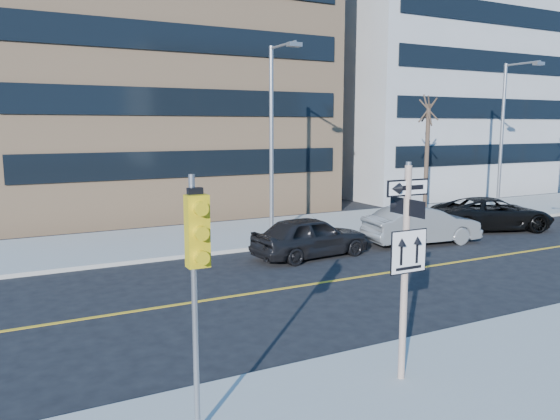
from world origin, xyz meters
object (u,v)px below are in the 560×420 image
streetlight_b (506,128)px  traffic_signal (197,253)px  parked_car_c (492,214)px  parked_car_a (311,236)px  sign_pole (406,260)px  streetlight_a (274,128)px  street_tree_west (429,112)px  parked_car_b (422,225)px

streetlight_b → traffic_signal: bearing=-148.6°
parked_car_c → parked_car_a: bearing=113.0°
traffic_signal → parked_car_c: (18.03, 10.51, -2.26)m
parked_car_a → sign_pole: bearing=153.7°
streetlight_b → streetlight_a: bearing=180.0°
streetlight_a → sign_pole: bearing=-106.8°
traffic_signal → street_tree_west: 22.14m
parked_car_c → streetlight_a: 11.18m
parked_car_c → streetlight_b: 6.33m
streetlight_a → street_tree_west: 9.05m
sign_pole → streetlight_a: size_ratio=0.51×
sign_pole → parked_car_a: 10.44m
streetlight_a → street_tree_west: streetlight_a is taller
traffic_signal → parked_car_b: traffic_signal is taller
traffic_signal → sign_pole: bearing=2.1°
sign_pole → parked_car_c: bearing=36.4°
traffic_signal → parked_car_a: 12.63m
parked_car_a → streetlight_a: 5.40m
street_tree_west → parked_car_c: bearing=-73.4°
parked_car_c → parked_car_b: bearing=118.7°
parked_car_c → streetlight_a: bearing=92.7°
parked_car_a → street_tree_west: (9.32, 4.19, 4.75)m
parked_car_a → streetlight_a: (0.32, 3.65, 3.98)m
traffic_signal → streetlight_b: streetlight_b is taller
traffic_signal → parked_car_c: traffic_signal is taller
streetlight_b → street_tree_west: (-5.00, 0.54, 0.77)m
parked_car_a → streetlight_a: size_ratio=0.57×
parked_car_a → streetlight_a: bearing=-10.4°
sign_pole → parked_car_b: bearing=46.7°
parked_car_a → parked_car_c: 10.37m
parked_car_c → street_tree_west: bearing=35.5°
traffic_signal → streetlight_a: bearing=59.2°
streetlight_a → street_tree_west: bearing=3.5°
parked_car_b → street_tree_west: street_tree_west is taller
sign_pole → traffic_signal: size_ratio=1.02×
traffic_signal → parked_car_c: size_ratio=0.72×
parked_car_b → parked_car_c: parked_car_b is taller
parked_car_b → traffic_signal: bearing=134.1°
streetlight_b → street_tree_west: 5.09m
parked_car_a → parked_car_b: size_ratio=0.94×
sign_pole → parked_car_b: size_ratio=0.83×
parked_car_c → street_tree_west: 5.97m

